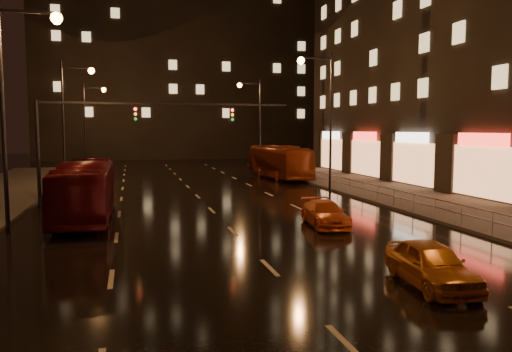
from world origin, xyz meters
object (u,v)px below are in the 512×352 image
(bus_red, at_px, (85,190))
(taxi_near, at_px, (431,264))
(bus_curb, at_px, (279,162))
(taxi_far, at_px, (325,214))

(bus_red, xyz_separation_m, taxi_near, (10.62, -14.12, -0.81))
(bus_curb, xyz_separation_m, taxi_far, (-4.53, -22.58, -0.94))
(bus_red, height_order, taxi_far, bus_red)
(bus_red, relative_size, taxi_near, 2.74)
(bus_red, distance_m, bus_curb, 23.61)
(bus_curb, bearing_deg, taxi_far, -104.70)
(taxi_near, xyz_separation_m, taxi_far, (0.47, 9.25, -0.07))
(taxi_far, bearing_deg, bus_red, 161.92)
(taxi_near, bearing_deg, taxi_far, 93.10)
(taxi_far, bearing_deg, bus_curb, 84.30)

